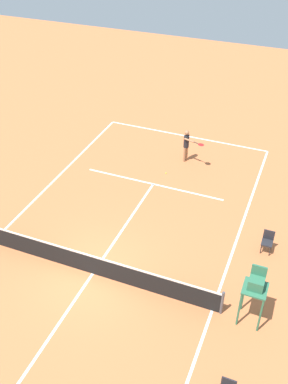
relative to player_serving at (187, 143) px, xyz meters
The scene contains 7 objects.
ground_plane 9.27m from the player_serving, 84.79° to the left, with size 60.00×60.00×0.00m, color #C66B3D.
court_lines 9.26m from the player_serving, 84.79° to the left, with size 9.55×23.70×0.01m.
tennis_net 9.22m from the player_serving, 84.79° to the left, with size 10.15×0.10×1.07m.
player_serving is the anchor object (origin of this frame).
tennis_ball 1.96m from the player_serving, 70.00° to the left, with size 0.07×0.07×0.07m, color #CCE033.
umpire_chair 10.43m from the player_serving, 119.65° to the left, with size 0.80×0.80×2.41m.
courtside_chair_mid 7.44m from the player_serving, 133.62° to the left, with size 0.44×0.46×0.95m.
Camera 1 is at (-6.31, 10.33, 12.55)m, focal length 41.42 mm.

